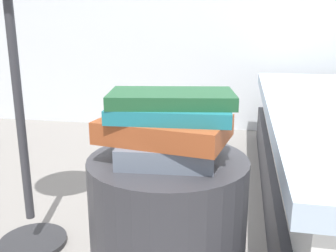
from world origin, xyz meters
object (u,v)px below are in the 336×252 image
at_px(side_table, 168,241).
at_px(book_teal, 170,112).
at_px(book_forest, 172,98).
at_px(book_slate, 168,149).
at_px(book_rust, 165,128).

height_order(side_table, book_teal, book_teal).
bearing_deg(book_forest, book_slate, -132.35).
xyz_separation_m(book_rust, book_teal, (0.01, -0.01, 0.04)).
xyz_separation_m(side_table, book_rust, (-0.01, 0.00, 0.31)).
xyz_separation_m(book_teal, book_forest, (0.00, 0.01, 0.03)).
xyz_separation_m(book_slate, book_rust, (-0.01, 0.01, 0.05)).
relative_size(book_teal, book_forest, 0.97).
height_order(book_slate, book_teal, book_teal).
distance_m(book_slate, book_teal, 0.09).
xyz_separation_m(book_slate, book_teal, (0.01, -0.00, 0.09)).
distance_m(side_table, book_slate, 0.25).
relative_size(book_slate, book_forest, 0.76).
height_order(side_table, book_slate, book_slate).
bearing_deg(book_rust, book_forest, 23.86).
bearing_deg(book_teal, side_table, 128.36).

